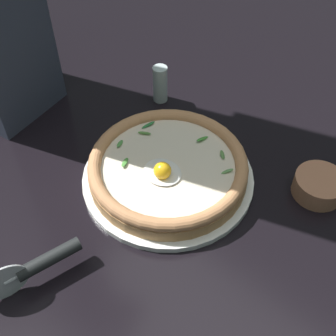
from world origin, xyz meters
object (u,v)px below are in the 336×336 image
at_px(pepper_shaker, 160,84).
at_px(side_bowl, 319,186).
at_px(pizza, 168,167).
at_px(pizza_cutter, 38,265).

bearing_deg(pepper_shaker, side_bowl, 177.66).
distance_m(pizza, pizza_cutter, 0.28).
relative_size(pizza_cutter, pepper_shaker, 1.86).
bearing_deg(pepper_shaker, pizza_cutter, 108.15).
xyz_separation_m(pizza_cutter, pepper_shaker, (0.15, -0.45, 0.01)).
xyz_separation_m(side_bowl, pepper_shaker, (0.39, -0.02, 0.02)).
distance_m(side_bowl, pepper_shaker, 0.40).
height_order(pizza, pizza_cutter, pizza_cutter).
bearing_deg(pizza_cutter, pizza, -93.83).
height_order(pizza, pepper_shaker, pepper_shaker).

